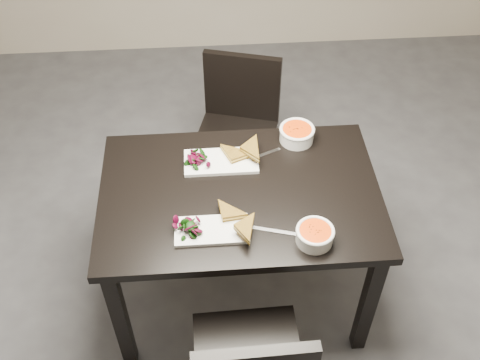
# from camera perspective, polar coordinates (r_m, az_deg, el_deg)

# --- Properties ---
(ground) EXTENTS (5.00, 5.00, 0.00)m
(ground) POSITION_cam_1_polar(r_m,az_deg,el_deg) (2.92, -3.48, -14.11)
(ground) COLOR #47474C
(ground) RESTS_ON ground
(table) EXTENTS (1.20, 0.80, 0.75)m
(table) POSITION_cam_1_polar(r_m,az_deg,el_deg) (2.50, -0.00, -2.70)
(table) COLOR black
(table) RESTS_ON ground
(chair_far) EXTENTS (0.52, 0.52, 0.85)m
(chair_far) POSITION_cam_1_polar(r_m,az_deg,el_deg) (3.18, -0.18, 5.74)
(chair_far) COLOR black
(chair_far) RESTS_ON ground
(plate_near) EXTENTS (0.30, 0.15, 0.01)m
(plate_near) POSITION_cam_1_polar(r_m,az_deg,el_deg) (2.28, -2.83, -5.02)
(plate_near) COLOR white
(plate_near) RESTS_ON table
(sandwich_near) EXTENTS (0.16, 0.13, 0.05)m
(sandwich_near) POSITION_cam_1_polar(r_m,az_deg,el_deg) (2.27, -1.23, -4.14)
(sandwich_near) COLOR olive
(sandwich_near) RESTS_ON plate_near
(salad_near) EXTENTS (0.09, 0.08, 0.04)m
(salad_near) POSITION_cam_1_polar(r_m,az_deg,el_deg) (2.27, -5.39, -4.70)
(salad_near) COLOR black
(salad_near) RESTS_ON plate_near
(soup_bowl_near) EXTENTS (0.15, 0.15, 0.07)m
(soup_bowl_near) POSITION_cam_1_polar(r_m,az_deg,el_deg) (2.25, 7.48, -5.41)
(soup_bowl_near) COLOR white
(soup_bowl_near) RESTS_ON table
(cutlery_near) EXTENTS (0.18, 0.06, 0.00)m
(cutlery_near) POSITION_cam_1_polar(r_m,az_deg,el_deg) (2.29, 3.41, -5.09)
(cutlery_near) COLOR silver
(cutlery_near) RESTS_ON table
(plate_far) EXTENTS (0.33, 0.16, 0.02)m
(plate_far) POSITION_cam_1_polar(r_m,az_deg,el_deg) (2.55, -1.90, 1.86)
(plate_far) COLOR white
(plate_far) RESTS_ON table
(sandwich_far) EXTENTS (0.20, 0.18, 0.05)m
(sandwich_far) POSITION_cam_1_polar(r_m,az_deg,el_deg) (2.52, -0.43, 2.27)
(sandwich_far) COLOR olive
(sandwich_far) RESTS_ON plate_far
(salad_far) EXTENTS (0.10, 0.09, 0.05)m
(salad_far) POSITION_cam_1_polar(r_m,az_deg,el_deg) (2.53, -4.18, 2.24)
(salad_far) COLOR black
(salad_far) RESTS_ON plate_far
(soup_bowl_far) EXTENTS (0.16, 0.16, 0.07)m
(soup_bowl_far) POSITION_cam_1_polar(r_m,az_deg,el_deg) (2.65, 5.69, 4.67)
(soup_bowl_far) COLOR white
(soup_bowl_far) RESTS_ON table
(cutlery_far) EXTENTS (0.17, 0.09, 0.00)m
(cutlery_far) POSITION_cam_1_polar(r_m,az_deg,el_deg) (2.59, 2.27, 2.51)
(cutlery_far) COLOR silver
(cutlery_far) RESTS_ON table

